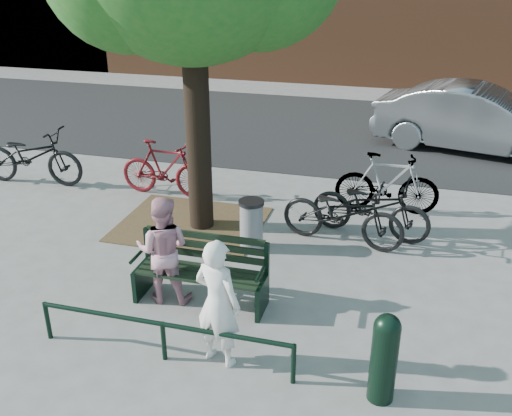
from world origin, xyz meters
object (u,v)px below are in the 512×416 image
(person_left, at_px, (218,303))
(bicycle_c, at_px, (371,207))
(person_right, at_px, (163,250))
(bollard, at_px, (384,355))
(litter_bin, at_px, (251,225))
(park_bench, at_px, (202,268))
(parked_car, at_px, (477,119))

(person_left, bearing_deg, bicycle_c, -94.76)
(person_right, bearing_deg, bollard, 148.83)
(person_right, distance_m, litter_bin, 1.85)
(park_bench, distance_m, bicycle_c, 3.20)
(bicycle_c, bearing_deg, person_right, 147.51)
(person_right, distance_m, parked_car, 8.89)
(person_left, relative_size, parked_car, 0.34)
(person_left, relative_size, bollard, 1.49)
(person_left, bearing_deg, bollard, -168.49)
(person_right, bearing_deg, person_left, 127.49)
(park_bench, bearing_deg, person_left, -61.61)
(litter_bin, bearing_deg, park_bench, -98.43)
(person_right, bearing_deg, litter_bin, -122.79)
(litter_bin, xyz_separation_m, bicycle_c, (1.74, 0.95, 0.10))
(person_right, bearing_deg, bicycle_c, -142.66)
(bicycle_c, height_order, parked_car, parked_car)
(parked_car, bearing_deg, park_bench, 166.26)
(park_bench, relative_size, parked_car, 0.38)
(litter_bin, relative_size, bicycle_c, 0.42)
(person_left, bearing_deg, person_right, -27.34)
(litter_bin, distance_m, bicycle_c, 1.98)
(litter_bin, height_order, bicycle_c, bicycle_c)
(litter_bin, height_order, parked_car, parked_car)
(bollard, xyz_separation_m, parked_car, (1.51, 8.87, 0.20))
(bicycle_c, bearing_deg, person_left, 170.24)
(person_left, relative_size, litter_bin, 1.89)
(bollard, bearing_deg, parked_car, 80.35)
(park_bench, height_order, bollard, bollard)
(person_left, height_order, person_right, person_left)
(person_left, height_order, bicycle_c, person_left)
(parked_car, bearing_deg, person_left, 172.77)
(litter_bin, bearing_deg, parked_car, 58.48)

